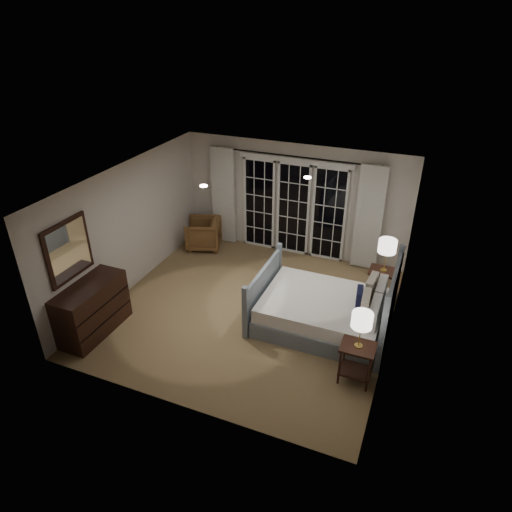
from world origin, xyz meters
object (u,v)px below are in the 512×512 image
at_px(lamp_right, 387,246).
at_px(armchair, 203,234).
at_px(dresser, 92,309).
at_px(lamp_left, 362,320).
at_px(bed, 326,311).
at_px(nightstand_left, 357,358).
at_px(nightstand_right, 382,281).

distance_m(lamp_right, armchair, 4.28).
distance_m(lamp_right, dresser, 5.28).
bearing_deg(lamp_left, bed, 123.98).
xyz_separation_m(bed, nightstand_left, (0.75, -1.12, 0.10)).
bearing_deg(lamp_right, bed, -123.10).
bearing_deg(dresser, bed, 24.25).
bearing_deg(nightstand_right, dresser, -147.43).
distance_m(nightstand_left, armchair, 5.08).
distance_m(bed, nightstand_right, 1.41).
distance_m(lamp_left, armchair, 5.14).
distance_m(nightstand_left, nightstand_right, 2.29).
distance_m(bed, dresser, 4.00).
bearing_deg(armchair, lamp_left, 35.40).
xyz_separation_m(nightstand_left, lamp_left, (0.00, 0.00, 0.69)).
relative_size(bed, lamp_right, 3.57).
bearing_deg(bed, dresser, -155.75).
distance_m(lamp_left, lamp_right, 2.30).
bearing_deg(nightstand_left, lamp_right, 89.65).
bearing_deg(lamp_left, nightstand_left, 0.00).
bearing_deg(nightstand_left, armchair, 144.37).
distance_m(nightstand_left, dresser, 4.43).
bearing_deg(bed, lamp_right, 56.90).
height_order(nightstand_left, lamp_left, lamp_left).
relative_size(nightstand_left, lamp_right, 1.03).
distance_m(lamp_left, dresser, 4.48).
height_order(lamp_left, armchair, lamp_left).
bearing_deg(bed, nightstand_left, -56.02).
xyz_separation_m(nightstand_right, dresser, (-4.41, -2.82, 0.03)).
bearing_deg(dresser, armchair, 85.61).
bearing_deg(bed, armchair, 151.38).
bearing_deg(armchair, lamp_right, 61.90).
bearing_deg(lamp_left, dresser, -173.21).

